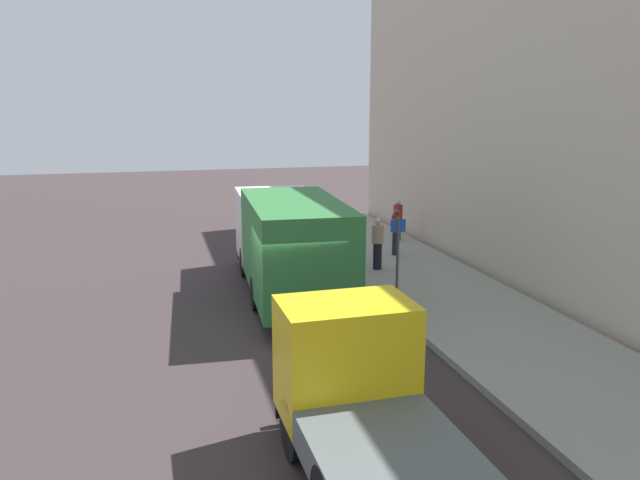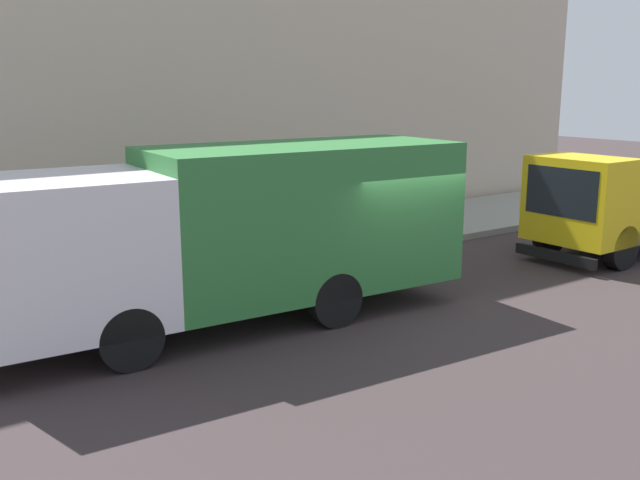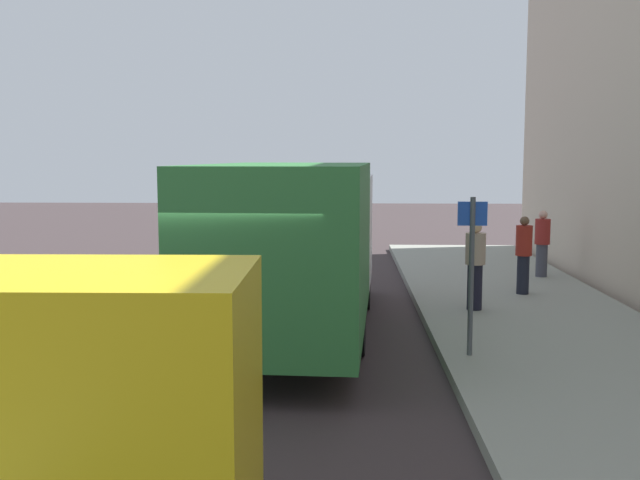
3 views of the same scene
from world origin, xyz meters
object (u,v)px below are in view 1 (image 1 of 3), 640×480
Objects in this scene: pedestrian_standing at (396,231)px; street_sign_post at (398,251)px; small_flatbed_truck at (363,401)px; large_utility_truck at (288,239)px; pedestrian_third at (398,219)px; pedestrian_walking at (378,242)px.

street_sign_post reaches higher than pedestrian_standing.
large_utility_truck is at bearing 84.17° from small_flatbed_truck.
large_utility_truck reaches higher than street_sign_post.
small_flatbed_truck is 1.97× the size of street_sign_post.
pedestrian_third is (6.60, 14.88, -0.10)m from small_flatbed_truck.
small_flatbed_truck is 11.58m from pedestrian_walking.
street_sign_post is at bearing -77.72° from pedestrian_standing.
pedestrian_standing is 0.71× the size of street_sign_post.
large_utility_truck reaches higher than small_flatbed_truck.
pedestrian_walking is 1.05× the size of pedestrian_third.
street_sign_post is at bearing -31.22° from large_utility_truck.
street_sign_post is (3.57, 7.43, 0.45)m from small_flatbed_truck.
large_utility_truck is at bearing 145.70° from street_sign_post.
street_sign_post is at bearing 63.58° from small_flatbed_truck.
large_utility_truck is 4.82× the size of pedestrian_walking.
small_flatbed_truck is 2.77× the size of pedestrian_standing.
pedestrian_walking is at bearing 67.87° from small_flatbed_truck.
large_utility_truck is 5.05× the size of pedestrian_third.
small_flatbed_truck is at bearing -91.96° from large_utility_truck.
street_sign_post is at bearing -37.51° from pedestrian_walking.
small_flatbed_truck is at bearing 55.99° from pedestrian_third.
pedestrian_walking is 1.02× the size of pedestrian_standing.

